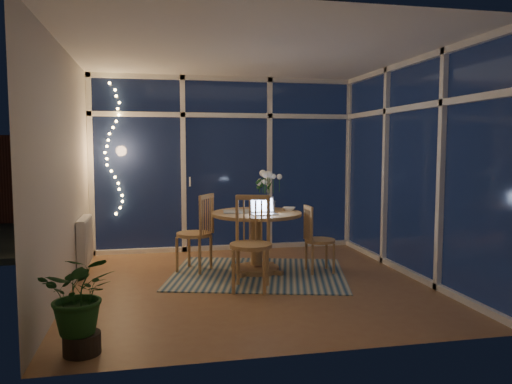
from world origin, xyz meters
TOP-DOWN VIEW (x-y plane):
  - floor at (0.00, 0.00)m, footprint 4.00×4.00m
  - ceiling at (0.00, 0.00)m, footprint 4.00×4.00m
  - wall_back at (0.00, 2.00)m, footprint 4.00×0.04m
  - wall_front at (0.00, -2.00)m, footprint 4.00×0.04m
  - wall_left at (-2.00, 0.00)m, footprint 0.04×4.00m
  - wall_right at (2.00, 0.00)m, footprint 0.04×4.00m
  - window_wall_back at (0.00, 1.96)m, footprint 4.00×0.10m
  - window_wall_right at (1.96, 0.00)m, footprint 0.10×4.00m
  - radiator at (-1.94, 0.90)m, footprint 0.10×0.70m
  - fairy_lights at (-1.65, 1.88)m, footprint 0.24×0.10m
  - garden_patio at (0.50, 5.00)m, footprint 12.00×6.00m
  - garden_fence at (0.00, 5.50)m, footprint 11.00×0.08m
  - neighbour_roof at (0.30, 8.50)m, footprint 7.00×3.00m
  - garden_shrubs at (-0.80, 3.40)m, footprint 0.90×0.90m
  - rug at (0.15, 0.39)m, footprint 2.46×2.17m
  - dining_table at (0.15, 0.49)m, footprint 1.36×1.36m
  - chair_left at (-0.61, 0.70)m, footprint 0.63×0.63m
  - chair_right at (0.91, 0.32)m, footprint 0.40×0.40m
  - chair_front at (-0.08, -0.26)m, footprint 0.61×0.61m
  - laptop at (0.19, 0.26)m, footprint 0.31×0.27m
  - flower_vase at (0.36, 0.78)m, footprint 0.25×0.25m
  - bowl at (0.59, 0.58)m, footprint 0.19×0.19m
  - newspapers at (-0.06, 0.50)m, footprint 0.43×0.38m
  - phone at (0.16, 0.43)m, footprint 0.11×0.07m
  - potted_plant at (-1.65, -1.65)m, footprint 0.57×0.50m

SIDE VIEW (x-z plane):
  - garden_patio at x=0.50m, z-range -0.11..-0.01m
  - floor at x=0.00m, z-range 0.00..0.00m
  - rug at x=0.15m, z-range 0.00..0.01m
  - dining_table at x=0.15m, z-range 0.00..0.76m
  - potted_plant at x=-1.65m, z-range 0.00..0.76m
  - radiator at x=-1.94m, z-range 0.11..0.69m
  - chair_right at x=0.91m, z-range 0.00..0.85m
  - garden_shrubs at x=-0.80m, z-range 0.00..0.90m
  - chair_left at x=-0.61m, z-range 0.00..0.99m
  - chair_front at x=-0.08m, z-range 0.00..1.04m
  - phone at x=0.16m, z-range 0.76..0.77m
  - newspapers at x=-0.06m, z-range 0.76..0.77m
  - bowl at x=0.59m, z-range 0.76..0.79m
  - flower_vase at x=0.36m, z-range 0.76..0.97m
  - laptop at x=0.19m, z-range 0.76..0.98m
  - garden_fence at x=0.00m, z-range 0.00..1.80m
  - wall_back at x=0.00m, z-range 0.00..2.60m
  - wall_front at x=0.00m, z-range 0.00..2.60m
  - wall_left at x=-2.00m, z-range 0.00..2.60m
  - wall_right at x=2.00m, z-range 0.00..2.60m
  - window_wall_back at x=0.00m, z-range 0.00..2.60m
  - window_wall_right at x=1.96m, z-range 0.00..2.60m
  - fairy_lights at x=-1.65m, z-range 0.60..2.45m
  - neighbour_roof at x=0.30m, z-range 1.10..3.30m
  - ceiling at x=0.00m, z-range 2.60..2.60m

